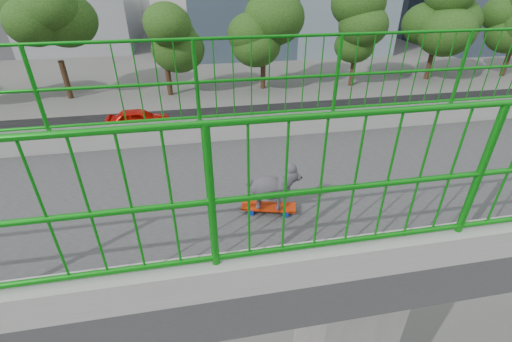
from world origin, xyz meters
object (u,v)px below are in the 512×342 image
at_px(poodle, 272,186).
at_px(car_0, 202,246).
at_px(skateboard, 269,207).
at_px(car_1, 165,200).
at_px(car_2, 417,142).
at_px(car_4, 139,119).

xyz_separation_m(poodle, car_0, (-6.49, -0.91, -6.54)).
relative_size(skateboard, car_1, 0.13).
distance_m(car_0, car_2, 13.94).
height_order(skateboard, car_0, skateboard).
bearing_deg(skateboard, poodle, 90.00).
xyz_separation_m(skateboard, car_2, (-12.88, 11.51, -6.36)).
height_order(skateboard, poodle, poodle).
distance_m(car_2, car_4, 17.09).
relative_size(car_1, car_2, 0.86).
relative_size(poodle, car_2, 0.11).
height_order(poodle, car_4, poodle).
relative_size(poodle, car_0, 0.12).
bearing_deg(car_2, car_1, 103.05).
distance_m(car_1, car_2, 14.17).
bearing_deg(skateboard, car_1, -150.98).
xyz_separation_m(car_2, car_4, (-6.40, -15.85, -0.01)).
distance_m(skateboard, car_1, 11.80).
height_order(poodle, car_2, poodle).
xyz_separation_m(poodle, car_2, (-12.89, 11.48, -6.63)).
bearing_deg(poodle, car_1, -150.84).
distance_m(skateboard, car_2, 18.41).
height_order(car_0, car_1, car_0).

